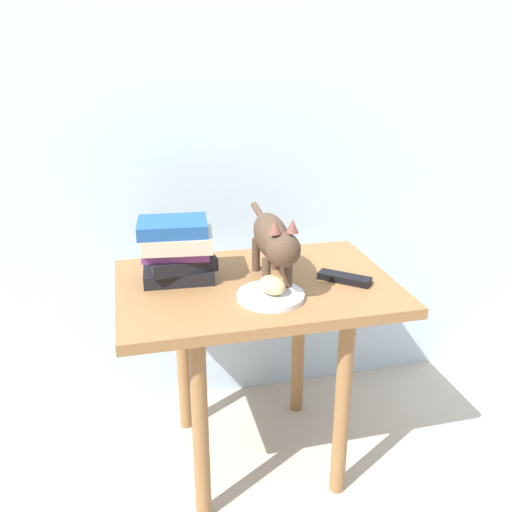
{
  "coord_description": "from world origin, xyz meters",
  "views": [
    {
      "loc": [
        -0.34,
        -1.38,
        1.25
      ],
      "look_at": [
        0.0,
        0.0,
        0.69
      ],
      "focal_mm": 38.49,
      "sensor_mm": 36.0,
      "label": 1
    }
  ],
  "objects_px": {
    "side_table": "(256,312)",
    "book_stack": "(177,250)",
    "plate": "(271,296)",
    "cat": "(273,240)",
    "bread_roll": "(272,285)",
    "tv_remote": "(344,278)"
  },
  "relations": [
    {
      "from": "book_stack",
      "to": "tv_remote",
      "type": "xyz_separation_m",
      "value": [
        0.46,
        -0.13,
        -0.08
      ]
    },
    {
      "from": "cat",
      "to": "bread_roll",
      "type": "bearing_deg",
      "value": -106.43
    },
    {
      "from": "side_table",
      "to": "plate",
      "type": "bearing_deg",
      "value": -83.17
    },
    {
      "from": "plate",
      "to": "bread_roll",
      "type": "xyz_separation_m",
      "value": [
        0.0,
        -0.0,
        0.03
      ]
    },
    {
      "from": "plate",
      "to": "tv_remote",
      "type": "xyz_separation_m",
      "value": [
        0.23,
        0.06,
        0.0
      ]
    },
    {
      "from": "side_table",
      "to": "bread_roll",
      "type": "height_order",
      "value": "bread_roll"
    },
    {
      "from": "bread_roll",
      "to": "tv_remote",
      "type": "height_order",
      "value": "bread_roll"
    },
    {
      "from": "side_table",
      "to": "plate",
      "type": "height_order",
      "value": "plate"
    },
    {
      "from": "book_stack",
      "to": "tv_remote",
      "type": "distance_m",
      "value": 0.48
    },
    {
      "from": "tv_remote",
      "to": "book_stack",
      "type": "bearing_deg",
      "value": -154.6
    },
    {
      "from": "side_table",
      "to": "plate",
      "type": "distance_m",
      "value": 0.15
    },
    {
      "from": "plate",
      "to": "bread_roll",
      "type": "bearing_deg",
      "value": -43.72
    },
    {
      "from": "bread_roll",
      "to": "tv_remote",
      "type": "bearing_deg",
      "value": 14.33
    },
    {
      "from": "side_table",
      "to": "book_stack",
      "type": "bearing_deg",
      "value": 161.16
    },
    {
      "from": "plate",
      "to": "tv_remote",
      "type": "relative_size",
      "value": 1.2
    },
    {
      "from": "book_stack",
      "to": "side_table",
      "type": "bearing_deg",
      "value": -18.84
    },
    {
      "from": "plate",
      "to": "book_stack",
      "type": "xyz_separation_m",
      "value": [
        -0.22,
        0.18,
        0.08
      ]
    },
    {
      "from": "side_table",
      "to": "bread_roll",
      "type": "xyz_separation_m",
      "value": [
        0.02,
        -0.11,
        0.13
      ]
    },
    {
      "from": "plate",
      "to": "cat",
      "type": "xyz_separation_m",
      "value": [
        0.03,
        0.09,
        0.13
      ]
    },
    {
      "from": "book_stack",
      "to": "tv_remote",
      "type": "bearing_deg",
      "value": -15.52
    },
    {
      "from": "side_table",
      "to": "book_stack",
      "type": "distance_m",
      "value": 0.29
    },
    {
      "from": "plate",
      "to": "bread_roll",
      "type": "relative_size",
      "value": 2.26
    }
  ]
}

